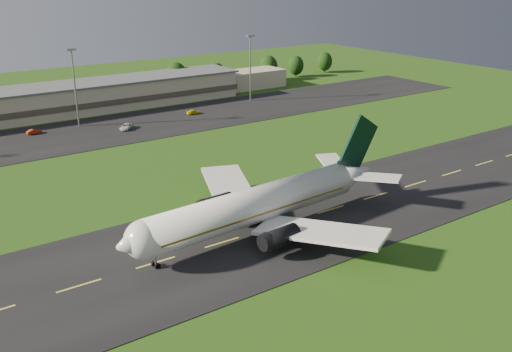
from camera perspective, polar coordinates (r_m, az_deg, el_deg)
ground at (r=87.26m, az=-3.41°, el=-6.71°), size 360.00×360.00×0.00m
taxiway at (r=87.24m, az=-3.41°, el=-6.68°), size 220.00×30.00×0.10m
apron at (r=149.70m, az=-18.09°, el=3.82°), size 260.00×30.00×0.10m
airliner at (r=88.73m, az=0.24°, el=-2.89°), size 51.30×42.09×15.57m
terminal at (r=173.13m, az=-18.67°, el=7.20°), size 145.00×16.00×8.40m
light_mast_centre at (r=155.86m, az=-17.74°, el=9.27°), size 2.40×1.20×20.35m
light_mast_east at (r=179.74m, az=-0.58°, el=11.51°), size 2.40×1.20×20.35m
tree_line at (r=186.00m, az=-15.44°, el=8.67°), size 197.25×9.54×10.39m
service_vehicle_b at (r=154.32m, az=-21.31°, el=4.16°), size 3.77×1.59×1.21m
service_vehicle_c at (r=151.93m, az=-12.85°, el=4.84°), size 5.10×5.37×1.41m
service_vehicle_d at (r=165.08m, az=-6.24°, el=6.37°), size 4.28×2.07×1.20m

